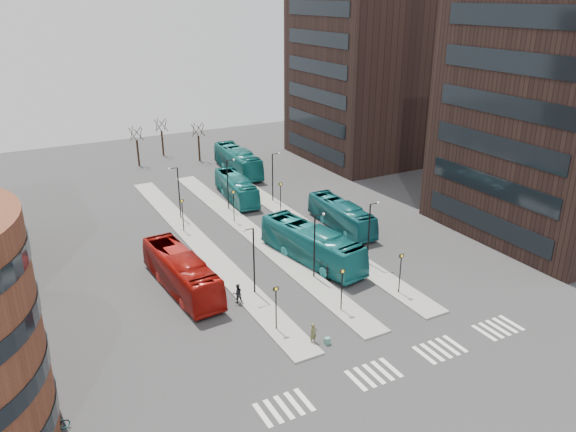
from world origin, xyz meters
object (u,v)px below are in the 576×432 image
teal_bus_c (341,215)px  bicycle_far (54,427)px  commuter_c (324,268)px  traveller (313,333)px  teal_bus_b (236,188)px  red_bus (181,272)px  commuter_a (238,293)px  teal_bus_a (312,244)px  commuter_b (328,272)px  suitcase (327,341)px  teal_bus_d (238,161)px

teal_bus_c → bicycle_far: teal_bus_c is taller
commuter_c → traveller: bearing=-38.6°
teal_bus_b → red_bus: bearing=-119.6°
commuter_a → teal_bus_a: bearing=-151.0°
commuter_b → teal_bus_b: bearing=-16.9°
teal_bus_a → commuter_b: size_ratio=7.42×
traveller → commuter_a: bearing=100.4°
suitcase → commuter_a: 9.39m
teal_bus_a → commuter_b: teal_bus_a is taller
teal_bus_b → bicycle_far: (-25.96, -32.50, -1.04)m
traveller → commuter_a: (-2.57, 8.09, 0.05)m
teal_bus_c → teal_bus_d: bearing=95.5°
teal_bus_b → traveller: 32.73m
teal_bus_b → bicycle_far: 41.61m
suitcase → teal_bus_a: bearing=66.8°
suitcase → commuter_c: commuter_c is taller
red_bus → teal_bus_d: size_ratio=0.95×
traveller → bicycle_far: bearing=175.0°
traveller → teal_bus_a: bearing=52.6°
commuter_a → bicycle_far: bearing=36.2°
commuter_b → commuter_c: (-0.01, 0.81, 0.02)m
red_bus → teal_bus_d: bearing=54.4°
traveller → teal_bus_c: bearing=44.0°
teal_bus_a → traveller: 13.88m
teal_bus_b → teal_bus_d: (4.79, 10.44, 0.26)m
suitcase → teal_bus_d: 44.46m
teal_bus_d → commuter_b: (-6.22, -34.44, -0.93)m
teal_bus_b → suitcase: bearing=-96.2°
teal_bus_d → traveller: (-12.49, -42.24, -0.98)m
teal_bus_d → commuter_c: 34.22m
teal_bus_c → traveller: (-14.17, -17.63, -0.70)m
teal_bus_d → commuter_a: 37.33m
suitcase → teal_bus_c: teal_bus_c is taller
teal_bus_b → commuter_c: bearing=-87.8°
suitcase → teal_bus_c: bearing=56.6°
teal_bus_d → red_bus: bearing=-118.4°
teal_bus_c → commuter_a: 19.27m
commuter_c → teal_bus_c: bearing=136.3°
traveller → commuter_b: size_ratio=0.95×
teal_bus_b → commuter_c: 23.25m
suitcase → commuter_c: (5.43, 9.24, 0.62)m
teal_bus_a → teal_bus_d: 30.77m
teal_bus_c → teal_bus_a: bearing=-140.3°
commuter_a → suitcase: bearing=118.2°
teal_bus_d → commuter_c: size_ratio=7.31×
suitcase → commuter_b: bearing=59.9°
red_bus → suitcase: bearing=-66.7°
teal_bus_b → teal_bus_c: bearing=-59.8°
commuter_b → commuter_c: bearing=-12.6°
teal_bus_d → commuter_a: (-15.06, -34.15, -0.93)m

